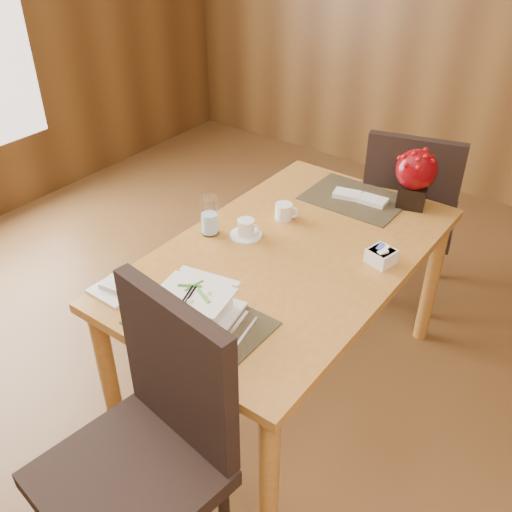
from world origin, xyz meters
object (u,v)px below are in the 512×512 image
Objects in this scene: water_glass at (209,215)px; near_chair at (150,439)px; berry_decor at (416,175)px; bread_plate at (117,289)px; dining_table at (289,271)px; coffee_cup at (246,229)px; soup_setting at (195,306)px; creamer_jug at (284,211)px; far_chair at (409,210)px; sugar_caddy at (381,256)px.

near_chair is (0.45, -0.83, -0.24)m from water_glass.
berry_decor reaches higher than bread_plate.
dining_table is 0.25m from coffee_cup.
coffee_cup is 0.16m from water_glass.
soup_setting is 1.17× the size of berry_decor.
water_glass is 0.64× the size of berry_decor.
soup_setting reaches higher than coffee_cup.
bread_plate is (-0.16, -0.58, -0.03)m from coffee_cup.
berry_decor is 1.60m from near_chair.
creamer_jug is 0.36× the size of berry_decor.
dining_table is 0.92m from far_chair.
berry_decor reaches higher than sugar_caddy.
bread_plate is 0.16× the size of near_chair.
dining_table is at bearing -155.64° from sugar_caddy.
creamer_jug is 0.80m from far_chair.
far_chair reaches higher than coffee_cup.
bread_plate is 0.16× the size of far_chair.
coffee_cup is 0.98m from near_chair.
far_chair is at bearing 63.75° from water_glass.
dining_table is 15.60× the size of sugar_caddy.
near_chair reaches higher than dining_table.
berry_decor is 1.39m from bread_plate.
water_glass is 0.17× the size of far_chair.
creamer_jug is at bearing 75.85° from bread_plate.
soup_setting is 3.22× the size of creamer_jug.
sugar_caddy is (0.50, -0.05, -0.01)m from creamer_jug.
berry_decor is at bearing 66.18° from soup_setting.
sugar_caddy is 1.10m from near_chair.
coffee_cup is at bearing 97.80° from soup_setting.
soup_setting is 1.82× the size of water_glass.
water_glass is (-0.35, -0.09, 0.18)m from dining_table.
near_chair reaches higher than soup_setting.
coffee_cup is 0.60m from bread_plate.
creamer_jug reaches higher than dining_table.
bread_plate is at bearing -120.81° from creamer_jug.
creamer_jug is at bearing 89.22° from soup_setting.
soup_setting is (-0.03, -0.54, 0.15)m from dining_table.
coffee_cup is at bearing -163.40° from sugar_caddy.
coffee_cup is at bearing -123.99° from berry_decor.
coffee_cup reaches higher than creamer_jug.
sugar_caddy is at bearing 46.62° from bread_plate.
water_glass is 0.94m from berry_decor.
far_chair is at bearing 96.65° from near_chair.
creamer_jug is at bearing 78.28° from coffee_cup.
berry_decor is (0.23, 0.65, 0.25)m from dining_table.
berry_decor is at bearing 100.78° from sugar_caddy.
water_glass reaches higher than sugar_caddy.
dining_table is at bearing 3.50° from coffee_cup.
berry_decor reaches higher than dining_table.
water_glass is at bearing -138.84° from creamer_jug.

